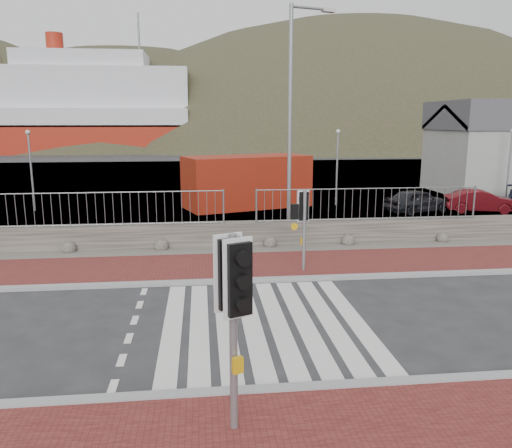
{
  "coord_description": "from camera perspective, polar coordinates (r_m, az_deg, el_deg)",
  "views": [
    {
      "loc": [
        -1.39,
        -10.68,
        4.56
      ],
      "look_at": [
        0.13,
        3.0,
        1.71
      ],
      "focal_mm": 35.0,
      "sensor_mm": 36.0,
      "label": 1
    }
  ],
  "objects": [
    {
      "name": "kerb_far",
      "position": [
        14.47,
        -0.51,
        -6.47
      ],
      "size": [
        40.0,
        0.25,
        0.12
      ],
      "primitive_type": "cube",
      "color": "gray",
      "rests_on": "ground"
    },
    {
      "name": "water",
      "position": [
        73.73,
        -5.28,
        8.11
      ],
      "size": [
        220.0,
        50.0,
        0.05
      ],
      "primitive_type": "cube",
      "color": "#3F4C54",
      "rests_on": "ground"
    },
    {
      "name": "quay",
      "position": [
        38.87,
        -4.24,
        4.93
      ],
      "size": [
        120.0,
        40.0,
        0.5
      ],
      "primitive_type": "cube",
      "color": "#4C4C4F",
      "rests_on": "ground"
    },
    {
      "name": "zebra_crossing",
      "position": [
        11.69,
        1.01,
        -11.24
      ],
      "size": [
        4.62,
        5.6,
        0.01
      ],
      "color": "silver",
      "rests_on": "ground"
    },
    {
      "name": "hills_backdrop",
      "position": [
        102.7,
        -1.54,
        -3.9
      ],
      "size": [
        254.0,
        90.0,
        100.0
      ],
      "color": "#29311D",
      "rests_on": "ground"
    },
    {
      "name": "sidewalk_far",
      "position": [
        15.9,
        -1.06,
        -4.83
      ],
      "size": [
        40.0,
        3.0,
        0.08
      ],
      "primitive_type": "cube",
      "color": "maroon",
      "rests_on": "ground"
    },
    {
      "name": "ground",
      "position": [
        11.7,
        1.01,
        -11.26
      ],
      "size": [
        220.0,
        220.0,
        0.0
      ],
      "primitive_type": "plane",
      "color": "#28282B",
      "rests_on": "ground"
    },
    {
      "name": "car_a",
      "position": [
        26.57,
        17.95,
        2.55
      ],
      "size": [
        3.77,
        2.47,
        1.19
      ],
      "primitive_type": "imported",
      "rotation": [
        0.0,
        0.0,
        1.9
      ],
      "color": "black",
      "rests_on": "ground"
    },
    {
      "name": "streetlight",
      "position": [
        19.14,
        4.32,
        12.65
      ],
      "size": [
        1.81,
        0.67,
        8.69
      ],
      "rotation": [
        0.0,
        0.0,
        0.27
      ],
      "color": "gray",
      "rests_on": "ground"
    },
    {
      "name": "kerb_near",
      "position": [
        9.02,
        3.57,
        -18.37
      ],
      "size": [
        40.0,
        0.25,
        0.12
      ],
      "primitive_type": "cube",
      "color": "gray",
      "rests_on": "ground"
    },
    {
      "name": "shipping_container",
      "position": [
        26.9,
        -1.05,
        4.88
      ],
      "size": [
        7.1,
        4.69,
        2.74
      ],
      "primitive_type": "cube",
      "rotation": [
        0.0,
        0.0,
        0.32
      ],
      "color": "maroon",
      "rests_on": "ground"
    },
    {
      "name": "car_b",
      "position": [
        27.76,
        24.29,
        2.4
      ],
      "size": [
        3.68,
        2.03,
        1.15
      ],
      "primitive_type": "imported",
      "rotation": [
        0.0,
        0.0,
        1.32
      ],
      "color": "#4F0B10",
      "rests_on": "ground"
    },
    {
      "name": "ferry",
      "position": [
        81.96,
        -23.29,
        11.34
      ],
      "size": [
        50.0,
        16.0,
        20.0
      ],
      "color": "maroon",
      "rests_on": "ground"
    },
    {
      "name": "traffic_signal_near",
      "position": [
        7.1,
        -2.65,
        -7.84
      ],
      "size": [
        0.5,
        0.41,
        3.04
      ],
      "rotation": [
        0.0,
        0.0,
        0.4
      ],
      "color": "gray",
      "rests_on": "ground"
    },
    {
      "name": "traffic_signal_far",
      "position": [
        15.01,
        5.44,
        1.22
      ],
      "size": [
        0.62,
        0.29,
        2.55
      ],
      "rotation": [
        0.0,
        0.0,
        3.32
      ],
      "color": "gray",
      "rests_on": "ground"
    },
    {
      "name": "gravel_strip",
      "position": [
        17.82,
        -1.65,
        -3.04
      ],
      "size": [
        40.0,
        1.5,
        0.06
      ],
      "primitive_type": "cube",
      "color": "#59544C",
      "rests_on": "ground"
    },
    {
      "name": "stone_wall",
      "position": [
        18.5,
        -1.86,
        -1.15
      ],
      "size": [
        40.0,
        0.6,
        0.9
      ],
      "primitive_type": "cube",
      "color": "#423C36",
      "rests_on": "ground"
    },
    {
      "name": "railing",
      "position": [
        18.09,
        -1.85,
        2.98
      ],
      "size": [
        18.07,
        0.07,
        1.22
      ],
      "color": "gray",
      "rests_on": "stone_wall"
    }
  ]
}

